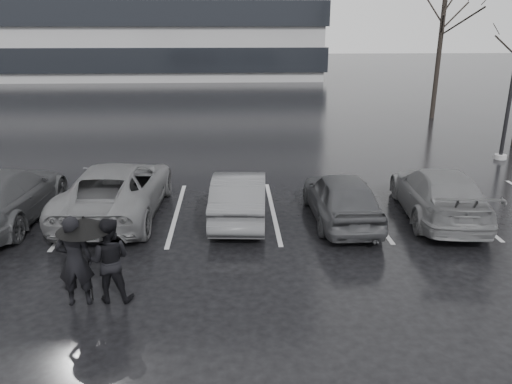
{
  "coord_description": "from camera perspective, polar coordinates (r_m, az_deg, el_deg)",
  "views": [
    {
      "loc": [
        -0.57,
        -11.11,
        5.23
      ],
      "look_at": [
        0.03,
        1.0,
        1.1
      ],
      "focal_mm": 35.0,
      "sensor_mm": 36.0,
      "label": 1
    }
  ],
  "objects": [
    {
      "name": "ground",
      "position": [
        12.29,
        0.08,
        -6.37
      ],
      "size": [
        160.0,
        160.0,
        0.0
      ],
      "primitive_type": "plane",
      "color": "black",
      "rests_on": "ground"
    },
    {
      "name": "car_east",
      "position": [
        14.89,
        20.12,
        -0.11
      ],
      "size": [
        2.48,
        4.99,
        1.39
      ],
      "primitive_type": "imported",
      "rotation": [
        0.0,
        0.0,
        3.03
      ],
      "color": "#48484B",
      "rests_on": "ground"
    },
    {
      "name": "car_main",
      "position": [
        13.88,
        9.73,
        -0.56
      ],
      "size": [
        1.71,
        4.1,
        1.39
      ],
      "primitive_type": "imported",
      "rotation": [
        0.0,
        0.0,
        3.16
      ],
      "color": "black",
      "rests_on": "ground"
    },
    {
      "name": "car_west_c",
      "position": [
        15.25,
        -26.9,
        -0.38
      ],
      "size": [
        2.21,
        5.21,
        1.5
      ],
      "primitive_type": "imported",
      "rotation": [
        0.0,
        0.0,
        3.12
      ],
      "color": "black",
      "rests_on": "ground"
    },
    {
      "name": "tree_north",
      "position": [
        30.42,
        20.32,
        15.85
      ],
      "size": [
        0.26,
        0.26,
        8.5
      ],
      "primitive_type": "cylinder",
      "color": "black",
      "rests_on": "ground"
    },
    {
      "name": "pedestrian_right",
      "position": [
        10.17,
        -16.41,
        -7.46
      ],
      "size": [
        0.86,
        0.68,
        1.72
      ],
      "primitive_type": "imported",
      "rotation": [
        0.0,
        0.0,
        3.1
      ],
      "color": "black",
      "rests_on": "ground"
    },
    {
      "name": "car_west_b",
      "position": [
        14.7,
        -15.62,
        0.35
      ],
      "size": [
        2.72,
        5.51,
        1.5
      ],
      "primitive_type": "imported",
      "rotation": [
        0.0,
        0.0,
        3.1
      ],
      "color": "#48484B",
      "rests_on": "ground"
    },
    {
      "name": "pedestrian_left",
      "position": [
        10.2,
        -19.99,
        -7.41
      ],
      "size": [
        0.71,
        0.5,
        1.84
      ],
      "primitive_type": "imported",
      "rotation": [
        0.0,
        0.0,
        3.23
      ],
      "color": "black",
      "rests_on": "ground"
    },
    {
      "name": "stall_stripes",
      "position": [
        14.58,
        -3.56,
        -2.24
      ],
      "size": [
        19.72,
        5.0,
        0.0
      ],
      "color": "#B6B6B9",
      "rests_on": "ground"
    },
    {
      "name": "umbrella",
      "position": [
        9.97,
        -19.07,
        -3.48
      ],
      "size": [
        1.05,
        1.05,
        1.78
      ],
      "color": "black",
      "rests_on": "ground"
    },
    {
      "name": "car_west_a",
      "position": [
        13.87,
        -1.87,
        -0.38
      ],
      "size": [
        1.69,
        4.18,
        1.35
      ],
      "primitive_type": "imported",
      "rotation": [
        0.0,
        0.0,
        3.08
      ],
      "color": "#323235",
      "rests_on": "ground"
    }
  ]
}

